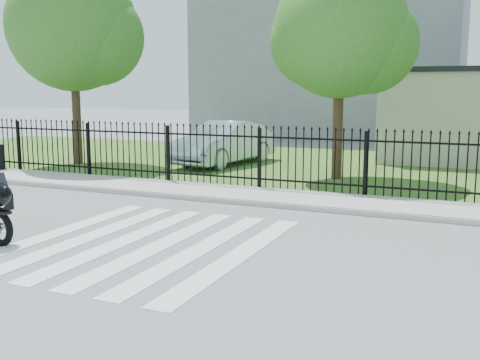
% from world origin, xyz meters
% --- Properties ---
extents(ground, '(120.00, 120.00, 0.00)m').
position_xyz_m(ground, '(0.00, 0.00, 0.00)').
color(ground, slate).
rests_on(ground, ground).
extents(crosswalk, '(5.00, 5.50, 0.01)m').
position_xyz_m(crosswalk, '(0.00, 0.00, 0.01)').
color(crosswalk, silver).
rests_on(crosswalk, ground).
extents(sidewalk, '(40.00, 2.00, 0.12)m').
position_xyz_m(sidewalk, '(0.00, 5.00, 0.06)').
color(sidewalk, '#ADAAA3').
rests_on(sidewalk, ground).
extents(curb, '(40.00, 0.12, 0.12)m').
position_xyz_m(curb, '(0.00, 4.00, 0.06)').
color(curb, '#ADAAA3').
rests_on(curb, ground).
extents(grass_strip, '(40.00, 12.00, 0.02)m').
position_xyz_m(grass_strip, '(0.00, 12.00, 0.01)').
color(grass_strip, '#355B1F').
rests_on(grass_strip, ground).
extents(iron_fence, '(26.00, 0.04, 1.80)m').
position_xyz_m(iron_fence, '(0.00, 6.00, 0.90)').
color(iron_fence, black).
rests_on(iron_fence, ground).
extents(tree_left, '(4.80, 4.80, 7.58)m').
position_xyz_m(tree_left, '(-8.50, 8.50, 5.17)').
color(tree_left, '#382316').
rests_on(tree_left, ground).
extents(tree_mid, '(4.20, 4.20, 6.78)m').
position_xyz_m(tree_mid, '(1.50, 9.00, 4.67)').
color(tree_mid, '#382316').
rests_on(tree_mid, ground).
extents(building_tall, '(15.00, 10.00, 12.00)m').
position_xyz_m(building_tall, '(-3.00, 26.00, 6.00)').
color(building_tall, gray).
rests_on(building_tall, ground).
extents(parked_car, '(2.50, 5.21, 1.65)m').
position_xyz_m(parked_car, '(-3.28, 10.68, 0.84)').
color(parked_car, '#A0B7C9').
rests_on(parked_car, grass_strip).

